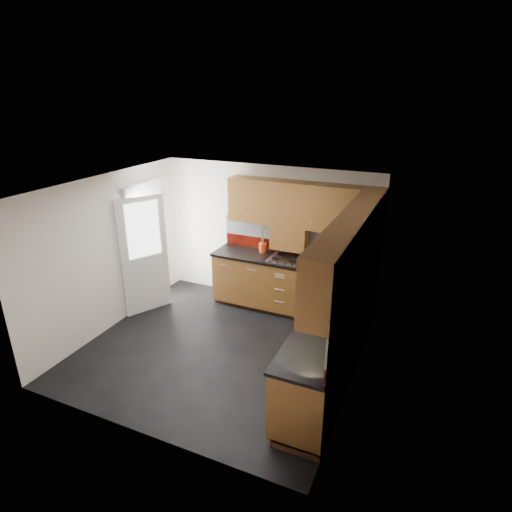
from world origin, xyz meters
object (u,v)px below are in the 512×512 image
at_px(gas_hob, 286,259).
at_px(utensil_pot, 263,246).
at_px(toaster, 322,256).
at_px(food_processor, 337,293).

relative_size(gas_hob, utensil_pot, 1.20).
distance_m(utensil_pot, toaster, 1.04).
height_order(gas_hob, toaster, toaster).
bearing_deg(food_processor, utensil_pot, 140.90).
bearing_deg(toaster, utensil_pot, 179.90).
relative_size(utensil_pot, food_processor, 1.57).
relative_size(toaster, food_processor, 1.02).
distance_m(toaster, food_processor, 1.42).
height_order(gas_hob, food_processor, food_processor).
height_order(toaster, food_processor, food_processor).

